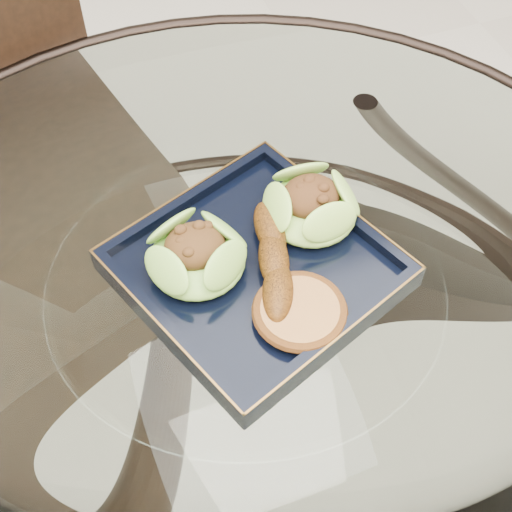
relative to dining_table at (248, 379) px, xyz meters
name	(u,v)px	position (x,y,z in m)	size (l,w,h in m)	color
dining_table	(248,379)	(0.00, 0.00, 0.00)	(1.13, 1.13, 0.77)	white
dining_chair	(17,204)	(-0.24, 0.43, -0.02)	(0.54, 0.54, 1.03)	black
navy_plate	(256,272)	(0.03, 0.04, 0.17)	(0.27, 0.27, 0.02)	black
lettuce_wrap_left	(197,257)	(-0.04, 0.06, 0.20)	(0.11, 0.11, 0.04)	#65A530
lettuce_wrap_right	(311,207)	(0.11, 0.09, 0.20)	(0.11, 0.11, 0.04)	olive
roasted_plantain	(274,259)	(0.04, 0.03, 0.20)	(0.16, 0.03, 0.03)	#67360A
crumb_patty	(300,312)	(0.05, -0.04, 0.19)	(0.09, 0.09, 0.02)	#A76E37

